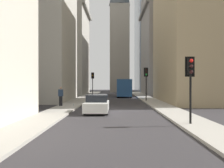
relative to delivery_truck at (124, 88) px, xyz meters
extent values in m
plane|color=#302D30|center=(-20.72, 1.40, -1.46)|extent=(135.00, 135.00, 0.00)
cube|color=#A8A399|center=(-20.72, 5.90, -1.39)|extent=(90.00, 2.20, 0.14)
cube|color=#A8A399|center=(-20.72, -3.10, -1.39)|extent=(90.00, 2.20, 0.14)
cube|color=#9E8966|center=(-11.24, -9.20, 8.77)|extent=(16.10, 10.00, 20.47)
cube|color=gray|center=(9.13, -9.20, 8.35)|extent=(15.25, 10.00, 19.63)
cube|color=slate|center=(9.13, -3.95, 14.43)|extent=(15.25, 0.50, 0.60)
cube|color=#B7B2A5|center=(10.46, 12.00, 8.50)|extent=(14.50, 10.00, 19.93)
cube|color=#9C978C|center=(10.46, 6.75, 14.72)|extent=(14.50, 0.50, 0.60)
cube|color=gray|center=(24.17, 0.30, 9.02)|extent=(4.64, 4.64, 20.97)
cube|color=#285699|center=(-0.91, 0.00, 0.08)|extent=(4.60, 2.25, 2.60)
cube|color=#38383D|center=(2.29, 0.00, -0.27)|extent=(1.90, 2.25, 1.90)
cube|color=black|center=(2.29, 0.00, 0.33)|extent=(1.92, 2.09, 0.64)
cylinder|color=black|center=(2.29, -0.98, -1.02)|extent=(0.88, 0.28, 0.88)
cylinder|color=black|center=(2.29, 0.99, -1.02)|extent=(0.88, 0.28, 0.88)
cylinder|color=black|center=(-2.31, -0.98, -1.02)|extent=(0.88, 0.28, 0.88)
cylinder|color=black|center=(-2.31, 0.99, -1.02)|extent=(0.88, 0.28, 0.88)
cube|color=silver|center=(-23.43, 2.80, -0.93)|extent=(4.30, 1.78, 0.70)
cube|color=black|center=(-23.23, 2.80, -0.31)|extent=(2.10, 1.58, 0.54)
cylinder|color=black|center=(-24.78, 2.02, -1.14)|extent=(0.64, 0.22, 0.64)
cylinder|color=black|center=(-24.78, 3.58, -1.14)|extent=(0.64, 0.22, 0.64)
cylinder|color=black|center=(-22.08, 2.02, -1.14)|extent=(0.64, 0.22, 0.64)
cylinder|color=black|center=(-22.08, 3.58, -1.14)|extent=(0.64, 0.22, 0.64)
cylinder|color=black|center=(-29.90, -2.68, 0.00)|extent=(0.12, 0.12, 2.64)
cube|color=black|center=(-29.90, -2.68, 1.77)|extent=(0.28, 0.32, 0.90)
cube|color=black|center=(-29.75, -2.68, 1.77)|extent=(0.03, 0.52, 1.10)
sphere|color=red|center=(-30.06, -2.68, 2.07)|extent=(0.20, 0.20, 0.20)
sphere|color=black|center=(-30.06, -2.68, 1.77)|extent=(0.20, 0.20, 0.20)
sphere|color=black|center=(-30.06, -2.68, 1.47)|extent=(0.20, 0.20, 0.20)
cylinder|color=black|center=(-10.44, -2.39, 0.19)|extent=(0.12, 0.12, 3.03)
cube|color=black|center=(-10.44, -2.39, 2.16)|extent=(0.28, 0.32, 0.90)
cube|color=black|center=(-10.28, -2.39, 2.16)|extent=(0.03, 0.52, 1.10)
sphere|color=black|center=(-10.60, -2.39, 2.46)|extent=(0.20, 0.20, 0.20)
sphere|color=black|center=(-10.60, -2.39, 2.16)|extent=(0.20, 0.20, 0.20)
sphere|color=green|center=(-10.60, -2.39, 1.86)|extent=(0.20, 0.20, 0.20)
cylinder|color=black|center=(6.55, 5.46, 0.19)|extent=(0.12, 0.12, 3.01)
cube|color=black|center=(6.55, 5.46, 2.14)|extent=(0.28, 0.32, 0.90)
cube|color=black|center=(6.71, 5.46, 2.14)|extent=(0.03, 0.52, 1.10)
sphere|color=black|center=(6.39, 5.46, 2.44)|extent=(0.20, 0.20, 0.20)
sphere|color=orange|center=(6.39, 5.46, 2.14)|extent=(0.20, 0.20, 0.20)
sphere|color=black|center=(6.39, 5.46, 1.84)|extent=(0.20, 0.20, 0.20)
cylinder|color=black|center=(-18.32, 6.46, -0.87)|extent=(0.16, 0.16, 0.91)
cylinder|color=black|center=(-18.32, 6.63, -0.87)|extent=(0.16, 0.16, 0.91)
cube|color=navy|center=(-18.32, 6.54, -0.09)|extent=(0.26, 0.44, 0.65)
sphere|color=tan|center=(-18.32, 6.54, 0.39)|extent=(0.22, 0.22, 0.22)
cylinder|color=#999EA3|center=(-18.52, 5.30, -1.22)|extent=(0.07, 0.07, 0.20)
cylinder|color=#999EA3|center=(-18.52, 5.30, -1.08)|extent=(0.03, 0.03, 0.07)
camera|label=1|loc=(-45.51, 1.41, 0.92)|focal=46.21mm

